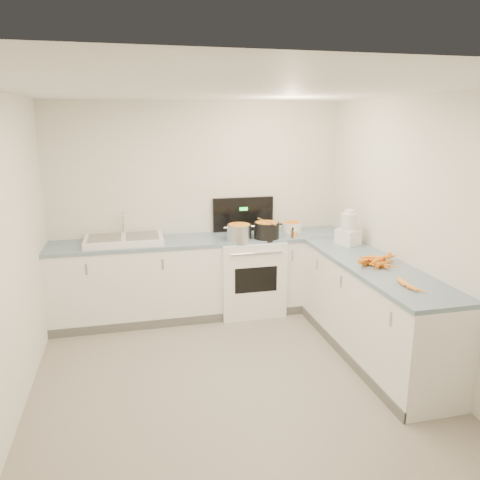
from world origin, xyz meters
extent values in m
cube|color=white|center=(0.00, 1.70, 0.45)|extent=(3.50, 0.60, 0.90)
cube|color=gray|center=(0.00, 1.70, 0.92)|extent=(3.50, 0.62, 0.04)
cube|color=white|center=(1.45, 0.30, 0.45)|extent=(0.60, 2.20, 0.90)
cube|color=gray|center=(1.45, 0.30, 0.92)|extent=(0.62, 2.20, 0.04)
cube|color=white|center=(0.55, 1.68, 0.45)|extent=(0.76, 0.65, 0.90)
cube|color=black|center=(0.55, 1.98, 1.15)|extent=(0.76, 0.05, 0.42)
cube|color=white|center=(-0.90, 1.70, 0.97)|extent=(0.86, 0.52, 0.07)
cube|color=slate|center=(-1.10, 1.70, 1.01)|extent=(0.36, 0.42, 0.01)
cube|color=slate|center=(-0.70, 1.70, 1.01)|extent=(0.36, 0.42, 0.01)
cylinder|color=silver|center=(-0.90, 1.92, 1.13)|extent=(0.03, 0.03, 0.24)
cylinder|color=silver|center=(0.39, 1.51, 1.02)|extent=(0.34, 0.34, 0.21)
cylinder|color=black|center=(0.72, 1.53, 1.02)|extent=(0.37, 0.37, 0.21)
cylinder|color=#AD7A47|center=(0.72, 1.53, 1.14)|extent=(0.11, 0.41, 0.02)
cylinder|color=white|center=(1.12, 1.78, 1.00)|extent=(0.34, 0.34, 0.12)
cylinder|color=#593319|center=(1.03, 1.49, 0.99)|extent=(0.04, 0.04, 0.10)
cylinder|color=#E5B266|center=(1.06, 1.47, 0.98)|extent=(0.05, 0.05, 0.08)
cube|color=white|center=(1.52, 1.04, 1.03)|extent=(0.26, 0.29, 0.17)
cylinder|color=silver|center=(1.52, 1.04, 1.20)|extent=(0.18, 0.18, 0.18)
cylinder|color=white|center=(1.52, 1.04, 1.31)|extent=(0.11, 0.11, 0.04)
cone|color=orange|center=(1.46, 0.30, 0.96)|extent=(0.07, 0.22, 0.05)
cone|color=orange|center=(1.40, 0.23, 0.96)|extent=(0.09, 0.17, 0.04)
cone|color=orange|center=(1.44, 0.34, 0.96)|extent=(0.19, 0.05, 0.04)
cone|color=orange|center=(1.45, 0.29, 0.96)|extent=(0.16, 0.05, 0.04)
cone|color=orange|center=(1.41, 0.35, 0.96)|extent=(0.21, 0.08, 0.04)
cone|color=orange|center=(1.55, 0.26, 0.96)|extent=(0.18, 0.10, 0.05)
cone|color=orange|center=(1.44, 0.34, 0.97)|extent=(0.20, 0.18, 0.05)
cone|color=orange|center=(1.38, 0.25, 0.96)|extent=(0.08, 0.18, 0.04)
cone|color=orange|center=(1.34, 0.38, 0.96)|extent=(0.11, 0.22, 0.05)
cone|color=orange|center=(1.48, 0.25, 0.96)|extent=(0.12, 0.16, 0.04)
cone|color=orange|center=(1.40, 0.28, 0.96)|extent=(0.20, 0.09, 0.04)
cone|color=orange|center=(1.43, 0.31, 0.96)|extent=(0.17, 0.09, 0.04)
cone|color=orange|center=(1.46, 0.16, 0.96)|extent=(0.06, 0.16, 0.04)
cone|color=orange|center=(1.43, 0.27, 0.96)|extent=(0.10, 0.18, 0.05)
cone|color=orange|center=(1.40, 0.27, 0.99)|extent=(0.19, 0.10, 0.04)
cone|color=orange|center=(1.59, 0.29, 1.01)|extent=(0.20, 0.10, 0.05)
cone|color=orange|center=(1.35, 0.29, 0.98)|extent=(0.17, 0.08, 0.04)
cone|color=orange|center=(1.36, 0.19, 1.00)|extent=(0.18, 0.16, 0.05)
cone|color=orange|center=(1.48, 0.14, 0.98)|extent=(0.17, 0.19, 0.04)
cone|color=orange|center=(1.32, 0.26, 1.00)|extent=(0.21, 0.12, 0.04)
cone|color=orange|center=(1.46, 0.18, 0.99)|extent=(0.19, 0.10, 0.05)
cone|color=orange|center=(1.41, 0.30, 1.01)|extent=(0.19, 0.15, 0.05)
cone|color=orange|center=(1.58, 0.34, 1.00)|extent=(0.18, 0.18, 0.05)
cone|color=orange|center=(1.40, 0.38, 0.99)|extent=(0.18, 0.10, 0.05)
cone|color=orange|center=(1.40, -0.45, 0.96)|extent=(0.11, 0.17, 0.04)
cone|color=orange|center=(1.37, -0.39, 0.96)|extent=(0.05, 0.18, 0.04)
cone|color=orange|center=(1.39, -0.33, 0.96)|extent=(0.04, 0.19, 0.04)
cone|color=orange|center=(1.36, -0.27, 0.96)|extent=(0.09, 0.17, 0.04)
cube|color=tan|center=(-1.01, 1.76, 1.02)|extent=(0.04, 0.03, 0.00)
cube|color=tan|center=(-1.05, 1.73, 1.02)|extent=(0.05, 0.02, 0.00)
cube|color=tan|center=(-1.17, 1.70, 1.02)|extent=(0.02, 0.04, 0.00)
cube|color=tan|center=(-1.20, 1.62, 1.02)|extent=(0.04, 0.03, 0.00)
cube|color=tan|center=(-1.13, 1.74, 1.01)|extent=(0.04, 0.02, 0.00)
cube|color=tan|center=(-1.13, 1.83, 1.02)|extent=(0.05, 0.04, 0.00)
cube|color=tan|center=(-1.08, 1.64, 1.02)|extent=(0.03, 0.04, 0.00)
cube|color=tan|center=(-1.16, 1.74, 1.02)|extent=(0.04, 0.01, 0.00)
cube|color=tan|center=(-1.05, 1.83, 1.02)|extent=(0.03, 0.04, 0.00)
cube|color=tan|center=(-1.13, 1.76, 1.02)|extent=(0.06, 0.02, 0.00)
camera|label=1|loc=(-0.82, -3.56, 2.27)|focal=35.00mm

